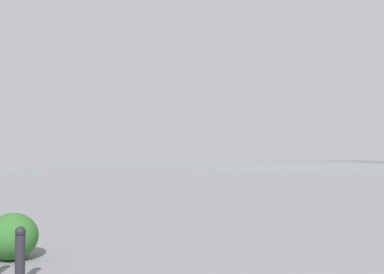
% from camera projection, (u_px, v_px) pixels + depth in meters
% --- Properties ---
extents(bollard_near, '(0.13, 0.13, 0.70)m').
position_uv_depth(bollard_near, '(20.00, 253.00, 5.25)').
color(bollard_near, '#232328').
rests_on(bollard_near, ground).
extents(shrub_low, '(0.82, 0.74, 0.70)m').
position_uv_depth(shrub_low, '(12.00, 236.00, 6.40)').
color(shrub_low, '#2D6628').
rests_on(shrub_low, ground).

